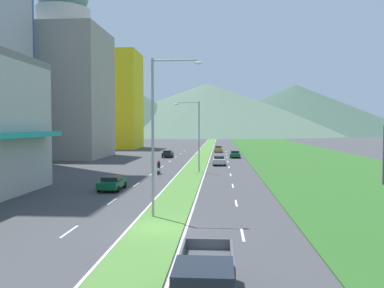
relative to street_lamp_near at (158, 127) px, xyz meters
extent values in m
plane|color=#424244|center=(0.43, -3.11, -6.18)|extent=(600.00, 600.00, 0.00)
cube|color=#518438|center=(0.43, 56.89, -6.15)|extent=(3.20, 240.00, 0.06)
cube|color=#2D6023|center=(21.03, 56.89, -6.15)|extent=(24.00, 240.00, 0.06)
cube|color=silver|center=(-4.67, -4.09, -6.17)|extent=(0.16, 2.80, 0.01)
cube|color=silver|center=(-4.67, 5.42, -6.17)|extent=(0.16, 2.80, 0.01)
cube|color=silver|center=(-4.67, 14.92, -6.17)|extent=(0.16, 2.80, 0.01)
cube|color=silver|center=(-4.67, 24.43, -6.17)|extent=(0.16, 2.80, 0.01)
cube|color=silver|center=(-4.67, 33.94, -6.17)|extent=(0.16, 2.80, 0.01)
cube|color=silver|center=(-4.67, 43.45, -6.17)|extent=(0.16, 2.80, 0.01)
cube|color=silver|center=(-4.67, 52.95, -6.17)|extent=(0.16, 2.80, 0.01)
cube|color=silver|center=(-4.67, 62.46, -6.17)|extent=(0.16, 2.80, 0.01)
cube|color=silver|center=(-4.67, 71.97, -6.17)|extent=(0.16, 2.80, 0.01)
cube|color=silver|center=(5.53, -4.09, -6.17)|extent=(0.16, 2.80, 0.01)
cube|color=silver|center=(5.53, 5.42, -6.17)|extent=(0.16, 2.80, 0.01)
cube|color=silver|center=(5.53, 14.92, -6.17)|extent=(0.16, 2.80, 0.01)
cube|color=silver|center=(5.53, 24.43, -6.17)|extent=(0.16, 2.80, 0.01)
cube|color=silver|center=(5.53, 33.94, -6.17)|extent=(0.16, 2.80, 0.01)
cube|color=silver|center=(5.53, 43.45, -6.17)|extent=(0.16, 2.80, 0.01)
cube|color=silver|center=(5.53, 52.95, -6.17)|extent=(0.16, 2.80, 0.01)
cube|color=silver|center=(5.53, 62.46, -6.17)|extent=(0.16, 2.80, 0.01)
cube|color=silver|center=(5.53, 71.97, -6.17)|extent=(0.16, 2.80, 0.01)
cube|color=silver|center=(-1.32, 56.89, -6.17)|extent=(0.16, 240.00, 0.01)
cube|color=silver|center=(2.18, 56.89, -6.17)|extent=(0.16, 240.00, 0.01)
cube|color=#9E9384|center=(-26.65, 51.17, 6.39)|extent=(16.11, 16.11, 25.15)
cylinder|color=beige|center=(-26.65, 51.17, 20.95)|extent=(10.43, 10.43, 3.97)
cube|color=yellow|center=(-25.21, 83.79, 7.13)|extent=(13.66, 13.66, 26.61)
cone|color=#3D5647|center=(-79.45, 236.86, 16.26)|extent=(159.16, 159.16, 44.88)
cone|color=#516B56|center=(-5.00, 261.65, 12.08)|extent=(199.89, 199.89, 36.52)
cone|color=#3D5647|center=(61.59, 288.82, 12.76)|extent=(175.88, 175.88, 37.88)
cylinder|color=#99999E|center=(-0.35, 0.01, -0.78)|extent=(0.18, 0.18, 10.80)
cylinder|color=#99999E|center=(1.20, -0.03, 4.47)|extent=(3.10, 0.17, 0.10)
ellipsoid|color=silver|center=(2.74, -0.06, 4.27)|extent=(0.56, 0.28, 0.20)
cylinder|color=#99999E|center=(1.37, 26.81, -1.42)|extent=(0.18, 0.18, 9.52)
cylinder|color=#99999E|center=(-0.14, 26.92, 3.19)|extent=(3.03, 0.31, 0.10)
ellipsoid|color=silver|center=(-1.65, 27.02, 2.99)|extent=(0.56, 0.28, 0.20)
cube|color=#C6842D|center=(3.73, 68.89, -5.49)|extent=(1.72, 4.38, 0.74)
cube|color=black|center=(3.73, 69.07, -4.90)|extent=(1.48, 1.93, 0.44)
cylinder|color=black|center=(4.56, 67.54, -5.86)|extent=(0.22, 0.64, 0.64)
cylinder|color=black|center=(2.91, 67.54, -5.86)|extent=(0.22, 0.64, 0.64)
cylinder|color=black|center=(4.56, 70.25, -5.86)|extent=(0.22, 0.64, 0.64)
cylinder|color=black|center=(2.91, 70.25, -5.86)|extent=(0.22, 0.64, 0.64)
cube|color=#0C5128|center=(-6.28, 11.33, -5.54)|extent=(1.90, 4.47, 0.65)
cube|color=black|center=(-6.28, 11.16, -5.01)|extent=(1.63, 1.97, 0.40)
cylinder|color=black|center=(-7.19, 12.72, -5.86)|extent=(0.22, 0.64, 0.64)
cylinder|color=black|center=(-5.36, 12.72, -5.86)|extent=(0.22, 0.64, 0.64)
cylinder|color=black|center=(-7.19, 9.95, -5.86)|extent=(0.22, 0.64, 0.64)
cylinder|color=black|center=(-5.36, 9.95, -5.86)|extent=(0.22, 0.64, 0.64)
cube|color=black|center=(-6.20, 52.15, -5.53)|extent=(1.81, 4.35, 0.67)
cube|color=black|center=(-6.20, 51.98, -4.97)|extent=(1.56, 1.92, 0.45)
cylinder|color=black|center=(-7.07, 53.50, -5.86)|extent=(0.22, 0.64, 0.64)
cylinder|color=black|center=(-5.33, 53.50, -5.86)|extent=(0.22, 0.64, 0.64)
cylinder|color=black|center=(-7.07, 50.80, -5.86)|extent=(0.22, 0.64, 0.64)
cylinder|color=black|center=(-5.33, 50.80, -5.86)|extent=(0.22, 0.64, 0.64)
cube|color=#0C5128|center=(7.07, 52.17, -5.55)|extent=(1.83, 4.41, 0.61)
cube|color=black|center=(7.07, 52.34, -5.02)|extent=(1.58, 1.94, 0.46)
cylinder|color=black|center=(7.95, 50.80, -5.86)|extent=(0.22, 0.64, 0.64)
cylinder|color=black|center=(6.19, 50.80, -5.86)|extent=(0.22, 0.64, 0.64)
cylinder|color=black|center=(7.95, 53.53, -5.86)|extent=(0.22, 0.64, 0.64)
cylinder|color=black|center=(6.19, 53.53, -5.86)|extent=(0.22, 0.64, 0.64)
cube|color=#B2B2B7|center=(4.01, 37.21, -5.51)|extent=(1.81, 4.63, 0.70)
cube|color=black|center=(4.01, 37.39, -4.93)|extent=(1.56, 2.04, 0.45)
cylinder|color=black|center=(4.88, 35.77, -5.86)|extent=(0.22, 0.64, 0.64)
cylinder|color=black|center=(3.15, 35.77, -5.86)|extent=(0.22, 0.64, 0.64)
cylinder|color=black|center=(4.88, 38.64, -5.86)|extent=(0.22, 0.64, 0.64)
cylinder|color=black|center=(3.15, 38.64, -5.86)|extent=(0.22, 0.64, 0.64)
cube|color=#515459|center=(3.74, -13.48, -5.38)|extent=(2.00, 5.40, 0.80)
cube|color=black|center=(3.74, -15.08, -4.58)|extent=(1.84, 2.00, 0.80)
cube|color=#515459|center=(4.68, -12.38, -4.76)|extent=(0.10, 3.20, 0.44)
cube|color=#515459|center=(2.80, -12.38, -4.76)|extent=(0.10, 3.20, 0.44)
cube|color=#515459|center=(3.74, -10.83, -4.76)|extent=(1.84, 0.10, 0.44)
cylinder|color=black|center=(4.70, -11.86, -5.78)|extent=(0.26, 0.80, 0.80)
cylinder|color=black|center=(2.78, -11.86, -5.78)|extent=(0.26, 0.80, 0.80)
cylinder|color=black|center=(-3.71, 25.18, -5.88)|extent=(0.10, 0.60, 0.60)
cylinder|color=black|center=(-3.71, 23.78, -5.88)|extent=(0.12, 0.60, 0.60)
cube|color=#B2B2B7|center=(-3.71, 24.48, -5.70)|extent=(0.20, 1.12, 0.25)
ellipsoid|color=#B2B2B7|center=(-3.71, 24.68, -5.35)|extent=(0.24, 0.44, 0.24)
cube|color=black|center=(-3.71, 24.38, -4.98)|extent=(0.36, 0.28, 0.70)
sphere|color=red|center=(-3.71, 24.43, -4.51)|extent=(0.26, 0.26, 0.26)
camera|label=1|loc=(4.25, -27.18, 0.08)|focal=37.85mm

